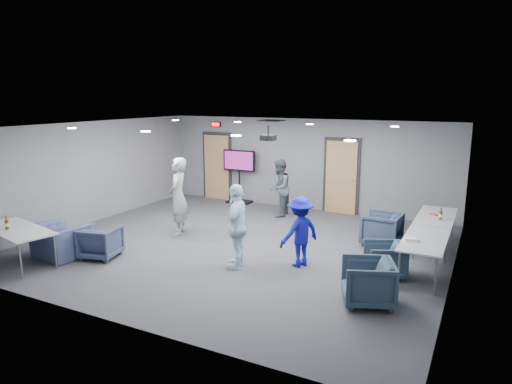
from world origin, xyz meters
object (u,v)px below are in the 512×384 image
at_px(person_b, 279,188).
at_px(bottle_right, 441,215).
at_px(chair_front_a, 101,242).
at_px(chair_front_b, 58,241).
at_px(table_right_b, 425,241).
at_px(person_d, 300,232).
at_px(tv_stand, 239,173).
at_px(chair_right_c, 368,282).
at_px(table_right_a, 436,217).
at_px(chair_right_b, 385,260).
at_px(chair_right_a, 381,229).
at_px(table_front_left, 16,230).
at_px(person_a, 178,196).
at_px(projector, 268,138).
at_px(person_c, 237,226).
at_px(bottle_front, 7,224).

height_order(person_b, bottle_right, person_b).
height_order(chair_front_a, bottle_right, bottle_right).
relative_size(chair_front_b, table_right_b, 0.59).
xyz_separation_m(person_d, tv_stand, (-3.76, 4.27, 0.25)).
relative_size(chair_right_c, table_right_a, 0.44).
distance_m(person_d, chair_right_b, 1.70).
xyz_separation_m(chair_right_a, table_front_left, (-6.35, -4.52, 0.31)).
relative_size(person_b, bottle_right, 5.93).
relative_size(person_a, projector, 5.38).
bearing_deg(table_right_a, chair_right_b, 163.91).
relative_size(table_right_a, table_front_left, 0.89).
bearing_deg(chair_front_b, tv_stand, -91.14).
distance_m(person_c, table_right_b, 3.58).
relative_size(chair_front_b, projector, 3.07).
bearing_deg(person_d, chair_front_a, -41.25).
bearing_deg(chair_right_c, person_a, -130.69).
height_order(person_a, person_b, person_a).
height_order(chair_right_a, chair_front_a, chair_right_a).
xyz_separation_m(chair_right_a, bottle_right, (1.22, 0.10, 0.45)).
bearing_deg(chair_right_c, table_right_b, 137.06).
relative_size(chair_right_a, table_right_b, 0.45).
height_order(table_front_left, bottle_right, bottle_right).
distance_m(table_right_a, table_front_left, 8.95).
bearing_deg(chair_right_b, table_right_b, 94.41).
bearing_deg(table_right_a, bottle_front, 123.90).
xyz_separation_m(chair_right_b, projector, (-3.03, 1.19, 2.08)).
height_order(table_right_a, projector, projector).
bearing_deg(person_d, chair_front_b, -40.25).
xyz_separation_m(person_b, projector, (0.56, -1.91, 1.59)).
height_order(person_d, table_front_left, person_d).
bearing_deg(chair_right_b, person_a, -118.82).
height_order(chair_front_b, bottle_front, bottle_front).
relative_size(person_c, bottle_front, 6.12).
bearing_deg(chair_right_c, person_b, -162.73).
relative_size(person_d, bottle_front, 5.13).
distance_m(person_a, person_c, 2.71).
xyz_separation_m(chair_right_a, projector, (-2.58, -0.63, 2.02)).
distance_m(person_a, person_b, 3.07).
bearing_deg(person_c, projector, 173.70).
bearing_deg(person_b, person_d, 22.25).
bearing_deg(person_c, tv_stand, -166.46).
bearing_deg(chair_right_b, projector, -135.61).
height_order(chair_right_c, table_right_b, chair_right_c).
bearing_deg(table_right_b, chair_right_a, 36.89).
bearing_deg(chair_front_b, chair_right_b, -154.04).
bearing_deg(table_right_a, projector, 106.09).
xyz_separation_m(person_a, person_b, (1.49, 2.68, -0.13)).
bearing_deg(person_c, person_d, 105.98).
relative_size(person_c, table_front_left, 0.81).
relative_size(person_b, chair_right_a, 1.95).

